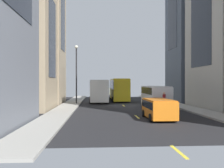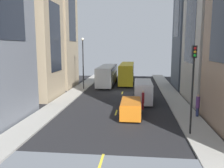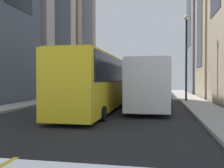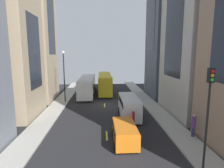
{
  "view_description": "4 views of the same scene",
  "coord_description": "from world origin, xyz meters",
  "px_view_note": "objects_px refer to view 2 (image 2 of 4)",
  "views": [
    {
      "loc": [
        -3.41,
        -30.86,
        2.87
      ],
      "look_at": [
        -1.32,
        2.78,
        2.78
      ],
      "focal_mm": 38.61,
      "sensor_mm": 36.0,
      "label": 1
    },
    {
      "loc": [
        1.95,
        -33.74,
        6.65
      ],
      "look_at": [
        -1.51,
        -0.05,
        1.3
      ],
      "focal_mm": 37.71,
      "sensor_mm": 36.0,
      "label": 2
    },
    {
      "loc": [
        -3.76,
        26.08,
        2.1
      ],
      "look_at": [
        0.76,
        2.25,
        1.66
      ],
      "focal_mm": 40.11,
      "sensor_mm": 36.0,
      "label": 3
    },
    {
      "loc": [
        -0.47,
        -26.79,
        7.54
      ],
      "look_at": [
        1.36,
        4.22,
        2.54
      ],
      "focal_mm": 29.56,
      "sensor_mm": 36.0,
      "label": 4
    }
  ],
  "objects_px": {
    "city_bus_white": "(107,74)",
    "streetcar_yellow": "(127,71)",
    "delivery_van_white": "(143,90)",
    "car_orange_0": "(131,107)",
    "pedestrian_crossing_near": "(198,105)",
    "pedestrian_walking_far": "(143,100)",
    "traffic_light_near_corner": "(193,74)"
  },
  "relations": [
    {
      "from": "city_bus_white",
      "to": "streetcar_yellow",
      "type": "height_order",
      "value": "streetcar_yellow"
    },
    {
      "from": "delivery_van_white",
      "to": "car_orange_0",
      "type": "distance_m",
      "value": 6.5
    },
    {
      "from": "pedestrian_crossing_near",
      "to": "streetcar_yellow",
      "type": "bearing_deg",
      "value": 15.16
    },
    {
      "from": "streetcar_yellow",
      "to": "car_orange_0",
      "type": "xyz_separation_m",
      "value": [
        1.26,
        -21.91,
        -1.18
      ]
    },
    {
      "from": "city_bus_white",
      "to": "pedestrian_walking_far",
      "type": "height_order",
      "value": "city_bus_white"
    },
    {
      "from": "traffic_light_near_corner",
      "to": "delivery_van_white",
      "type": "bearing_deg",
      "value": 107.07
    },
    {
      "from": "city_bus_white",
      "to": "streetcar_yellow",
      "type": "relative_size",
      "value": 0.94
    },
    {
      "from": "city_bus_white",
      "to": "delivery_van_white",
      "type": "distance_m",
      "value": 14.01
    },
    {
      "from": "delivery_van_white",
      "to": "pedestrian_walking_far",
      "type": "distance_m",
      "value": 3.64
    },
    {
      "from": "pedestrian_crossing_near",
      "to": "car_orange_0",
      "type": "bearing_deg",
      "value": 89.36
    },
    {
      "from": "city_bus_white",
      "to": "pedestrian_crossing_near",
      "type": "relative_size",
      "value": 5.39
    },
    {
      "from": "city_bus_white",
      "to": "traffic_light_near_corner",
      "type": "bearing_deg",
      "value": -68.48
    },
    {
      "from": "city_bus_white",
      "to": "pedestrian_crossing_near",
      "type": "xyz_separation_m",
      "value": [
        10.89,
        -18.64,
        -0.75
      ]
    },
    {
      "from": "streetcar_yellow",
      "to": "pedestrian_walking_far",
      "type": "distance_m",
      "value": 19.39
    },
    {
      "from": "city_bus_white",
      "to": "pedestrian_walking_far",
      "type": "bearing_deg",
      "value": -70.33
    },
    {
      "from": "car_orange_0",
      "to": "traffic_light_near_corner",
      "type": "height_order",
      "value": "traffic_light_near_corner"
    },
    {
      "from": "delivery_van_white",
      "to": "car_orange_0",
      "type": "relative_size",
      "value": 1.32
    },
    {
      "from": "streetcar_yellow",
      "to": "pedestrian_crossing_near",
      "type": "relative_size",
      "value": 5.71
    },
    {
      "from": "city_bus_white",
      "to": "pedestrian_crossing_near",
      "type": "height_order",
      "value": "city_bus_white"
    },
    {
      "from": "streetcar_yellow",
      "to": "pedestrian_crossing_near",
      "type": "bearing_deg",
      "value": -70.7
    },
    {
      "from": "car_orange_0",
      "to": "pedestrian_crossing_near",
      "type": "bearing_deg",
      "value": 3.5
    },
    {
      "from": "pedestrian_walking_far",
      "to": "traffic_light_near_corner",
      "type": "distance_m",
      "value": 8.59
    },
    {
      "from": "pedestrian_walking_far",
      "to": "delivery_van_white",
      "type": "bearing_deg",
      "value": -60.39
    },
    {
      "from": "delivery_van_white",
      "to": "pedestrian_walking_far",
      "type": "relative_size",
      "value": 2.73
    },
    {
      "from": "city_bus_white",
      "to": "delivery_van_white",
      "type": "bearing_deg",
      "value": -64.94
    },
    {
      "from": "pedestrian_crossing_near",
      "to": "pedestrian_walking_far",
      "type": "bearing_deg",
      "value": 61.14
    },
    {
      "from": "pedestrian_walking_far",
      "to": "city_bus_white",
      "type": "bearing_deg",
      "value": -39.07
    },
    {
      "from": "streetcar_yellow",
      "to": "traffic_light_near_corner",
      "type": "relative_size",
      "value": 1.82
    },
    {
      "from": "city_bus_white",
      "to": "traffic_light_near_corner",
      "type": "relative_size",
      "value": 1.72
    },
    {
      "from": "car_orange_0",
      "to": "traffic_light_near_corner",
      "type": "bearing_deg",
      "value": -43.28
    },
    {
      "from": "car_orange_0",
      "to": "pedestrian_crossing_near",
      "type": "relative_size",
      "value": 2.04
    },
    {
      "from": "pedestrian_crossing_near",
      "to": "pedestrian_walking_far",
      "type": "height_order",
      "value": "pedestrian_crossing_near"
    }
  ]
}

